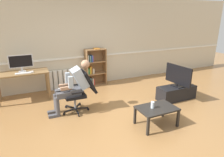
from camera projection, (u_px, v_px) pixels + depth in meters
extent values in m
plane|color=olive|center=(122.00, 122.00, 4.19)|extent=(18.00, 18.00, 0.00)
cube|color=beige|center=(83.00, 43.00, 6.05)|extent=(12.00, 0.10, 2.70)
cube|color=white|center=(84.00, 57.00, 6.13)|extent=(12.00, 0.03, 0.05)
cube|color=olive|center=(49.00, 86.00, 5.23)|extent=(0.06, 0.06, 0.72)
cube|color=olive|center=(47.00, 81.00, 5.65)|extent=(0.06, 0.06, 0.72)
cube|color=olive|center=(22.00, 73.00, 5.08)|extent=(1.30, 0.57, 0.04)
cube|color=silver|center=(22.00, 71.00, 5.13)|extent=(0.18, 0.14, 0.01)
cube|color=silver|center=(22.00, 69.00, 5.13)|extent=(0.04, 0.02, 0.10)
cube|color=silver|center=(21.00, 61.00, 5.07)|extent=(0.59, 0.02, 0.33)
cube|color=black|center=(21.00, 61.00, 5.05)|extent=(0.54, 0.00, 0.29)
cube|color=white|center=(23.00, 73.00, 4.96)|extent=(0.38, 0.12, 0.02)
cube|color=white|center=(32.00, 72.00, 5.07)|extent=(0.06, 0.10, 0.03)
cube|color=olive|center=(86.00, 68.00, 6.09)|extent=(0.03, 0.28, 1.17)
cube|color=olive|center=(105.00, 66.00, 6.34)|extent=(0.03, 0.28, 1.17)
cube|color=olive|center=(94.00, 66.00, 6.34)|extent=(0.62, 0.02, 1.17)
cube|color=olive|center=(96.00, 84.00, 6.39)|extent=(0.58, 0.28, 0.03)
cube|color=olive|center=(96.00, 73.00, 6.28)|extent=(0.58, 0.28, 0.03)
cube|color=olive|center=(96.00, 62.00, 6.16)|extent=(0.58, 0.28, 0.03)
cube|color=olive|center=(95.00, 49.00, 6.04)|extent=(0.58, 0.28, 0.03)
cube|color=red|center=(89.00, 82.00, 6.25)|extent=(0.04, 0.19, 0.22)
cube|color=#38844C|center=(88.00, 71.00, 6.14)|extent=(0.04, 0.19, 0.17)
cube|color=white|center=(87.00, 59.00, 6.03)|extent=(0.03, 0.19, 0.21)
cube|color=#6699A3|center=(90.00, 81.00, 6.29)|extent=(0.05, 0.19, 0.21)
cube|color=gold|center=(90.00, 70.00, 6.16)|extent=(0.03, 0.19, 0.21)
cube|color=#6699A3|center=(90.00, 59.00, 6.03)|extent=(0.03, 0.19, 0.20)
cube|color=beige|center=(92.00, 81.00, 6.30)|extent=(0.03, 0.19, 0.23)
cube|color=orange|center=(91.00, 70.00, 6.19)|extent=(0.03, 0.19, 0.23)
cube|color=#2D519E|center=(91.00, 58.00, 6.06)|extent=(0.04, 0.19, 0.20)
cube|color=red|center=(93.00, 82.00, 6.34)|extent=(0.03, 0.19, 0.17)
cube|color=beige|center=(93.00, 71.00, 6.19)|extent=(0.04, 0.19, 0.16)
cube|color=#89428E|center=(92.00, 58.00, 6.09)|extent=(0.04, 0.19, 0.19)
cube|color=orange|center=(96.00, 49.00, 6.05)|extent=(0.16, 0.22, 0.02)
cube|color=white|center=(50.00, 81.00, 5.85)|extent=(0.11, 0.08, 0.59)
cube|color=white|center=(56.00, 80.00, 5.91)|extent=(0.11, 0.08, 0.59)
cube|color=white|center=(61.00, 80.00, 5.97)|extent=(0.11, 0.08, 0.59)
cube|color=white|center=(65.00, 79.00, 6.03)|extent=(0.11, 0.08, 0.59)
cube|color=white|center=(70.00, 78.00, 6.09)|extent=(0.11, 0.08, 0.59)
cube|color=white|center=(75.00, 78.00, 6.15)|extent=(0.11, 0.08, 0.59)
cube|color=black|center=(77.00, 111.00, 4.51)|extent=(0.04, 0.30, 0.02)
cylinder|color=black|center=(79.00, 115.00, 4.39)|extent=(0.02, 0.06, 0.06)
cube|color=black|center=(82.00, 108.00, 4.66)|extent=(0.30, 0.13, 0.02)
cylinder|color=black|center=(88.00, 109.00, 4.68)|extent=(0.06, 0.04, 0.06)
cube|color=black|center=(78.00, 106.00, 4.78)|extent=(0.21, 0.26, 0.02)
cylinder|color=black|center=(80.00, 104.00, 4.93)|extent=(0.05, 0.06, 0.06)
cube|color=black|center=(71.00, 107.00, 4.71)|extent=(0.20, 0.27, 0.02)
cylinder|color=black|center=(66.00, 107.00, 4.80)|extent=(0.05, 0.06, 0.06)
cube|color=black|center=(70.00, 110.00, 4.55)|extent=(0.30, 0.12, 0.02)
cylinder|color=black|center=(64.00, 114.00, 4.46)|extent=(0.06, 0.04, 0.06)
cylinder|color=gray|center=(75.00, 102.00, 4.59)|extent=(0.05, 0.05, 0.30)
cube|color=black|center=(75.00, 95.00, 4.54)|extent=(0.47, 0.47, 0.07)
cube|color=black|center=(89.00, 81.00, 4.58)|extent=(0.31, 0.44, 0.53)
cube|color=black|center=(72.00, 85.00, 4.72)|extent=(0.28, 0.05, 0.03)
cube|color=black|center=(78.00, 93.00, 4.27)|extent=(0.28, 0.05, 0.03)
cube|color=#4C4C51|center=(74.00, 91.00, 4.50)|extent=(0.27, 0.35, 0.14)
cube|color=#A3B2C1|center=(80.00, 78.00, 4.47)|extent=(0.39, 0.35, 0.52)
sphere|color=#A87A5B|center=(85.00, 64.00, 4.43)|extent=(0.20, 0.20, 0.20)
cube|color=white|center=(62.00, 88.00, 4.37)|extent=(0.15, 0.04, 0.02)
cube|color=#4C4C51|center=(64.00, 92.00, 4.52)|extent=(0.42, 0.14, 0.13)
cylinder|color=#4C4C51|center=(56.00, 103.00, 4.52)|extent=(0.10, 0.10, 0.46)
cube|color=#4C4C51|center=(52.00, 112.00, 4.54)|extent=(0.22, 0.09, 0.06)
cube|color=#4C4C51|center=(66.00, 95.00, 4.35)|extent=(0.42, 0.14, 0.13)
cylinder|color=#4C4C51|center=(57.00, 107.00, 4.35)|extent=(0.10, 0.10, 0.46)
cube|color=#4C4C51|center=(54.00, 116.00, 4.37)|extent=(0.22, 0.09, 0.06)
cube|color=#A3B2C1|center=(68.00, 78.00, 4.52)|extent=(0.10, 0.08, 0.26)
cube|color=#A87A5B|center=(64.00, 86.00, 4.47)|extent=(0.24, 0.08, 0.07)
cube|color=#A3B2C1|center=(71.00, 82.00, 4.24)|extent=(0.10, 0.08, 0.26)
cube|color=#A87A5B|center=(66.00, 88.00, 4.31)|extent=(0.24, 0.08, 0.07)
cube|color=black|center=(176.00, 93.00, 5.27)|extent=(1.04, 0.41, 0.36)
cube|color=black|center=(177.00, 86.00, 5.21)|extent=(0.23, 0.34, 0.02)
cylinder|color=black|center=(177.00, 85.00, 5.20)|extent=(0.04, 0.04, 0.05)
cube|color=black|center=(178.00, 75.00, 5.12)|extent=(0.11, 0.83, 0.50)
cube|color=white|center=(179.00, 75.00, 5.13)|extent=(0.07, 0.77, 0.46)
cube|color=black|center=(148.00, 127.00, 3.66)|extent=(0.04, 0.04, 0.37)
cube|color=black|center=(178.00, 118.00, 3.95)|extent=(0.04, 0.04, 0.37)
cube|color=black|center=(163.00, 109.00, 4.36)|extent=(0.04, 0.04, 0.37)
cube|color=black|center=(135.00, 116.00, 4.07)|extent=(0.04, 0.04, 0.37)
cube|color=black|center=(157.00, 108.00, 3.95)|extent=(0.78, 0.53, 0.03)
cylinder|color=silver|center=(153.00, 105.00, 3.90)|extent=(0.07, 0.07, 0.13)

